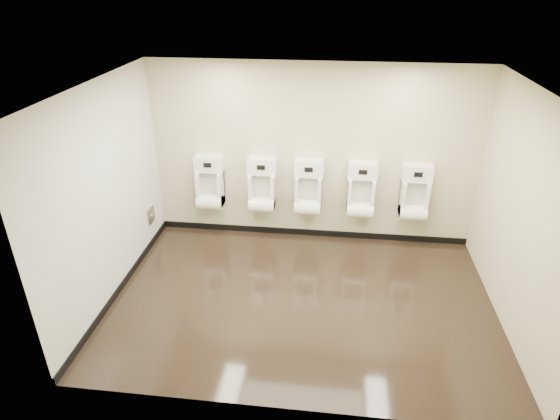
% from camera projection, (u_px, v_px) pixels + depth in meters
% --- Properties ---
extents(ground, '(5.00, 3.50, 0.00)m').
position_uv_depth(ground, '(302.00, 300.00, 6.23)').
color(ground, black).
rests_on(ground, ground).
extents(ceiling, '(5.00, 3.50, 0.00)m').
position_uv_depth(ceiling, '(308.00, 89.00, 4.95)').
color(ceiling, silver).
extents(back_wall, '(5.00, 0.02, 2.80)m').
position_uv_depth(back_wall, '(313.00, 155.00, 7.14)').
color(back_wall, beige).
rests_on(back_wall, ground).
extents(front_wall, '(5.00, 0.02, 2.80)m').
position_uv_depth(front_wall, '(290.00, 297.00, 4.05)').
color(front_wall, beige).
rests_on(front_wall, ground).
extents(left_wall, '(0.02, 3.50, 2.80)m').
position_uv_depth(left_wall, '(106.00, 196.00, 5.86)').
color(left_wall, beige).
rests_on(left_wall, ground).
extents(right_wall, '(0.02, 3.50, 2.80)m').
position_uv_depth(right_wall, '(523.00, 218.00, 5.33)').
color(right_wall, beige).
rests_on(right_wall, ground).
extents(tile_overlay_left, '(0.01, 3.50, 2.80)m').
position_uv_depth(tile_overlay_left, '(106.00, 196.00, 5.85)').
color(tile_overlay_left, white).
rests_on(tile_overlay_left, ground).
extents(skirting_back, '(5.00, 0.02, 0.10)m').
position_uv_depth(skirting_back, '(310.00, 232.00, 7.74)').
color(skirting_back, black).
rests_on(skirting_back, ground).
extents(skirting_left, '(0.02, 3.50, 0.10)m').
position_uv_depth(skirting_left, '(123.00, 284.00, 6.47)').
color(skirting_left, black).
rests_on(skirting_left, ground).
extents(access_panel, '(0.04, 0.25, 0.25)m').
position_uv_depth(access_panel, '(151.00, 215.00, 7.32)').
color(access_panel, '#9E9EA3').
rests_on(access_panel, left_wall).
extents(urinal_0, '(0.46, 0.34, 0.85)m').
position_uv_depth(urinal_0, '(210.00, 186.00, 7.42)').
color(urinal_0, white).
rests_on(urinal_0, back_wall).
extents(urinal_1, '(0.46, 0.34, 0.85)m').
position_uv_depth(urinal_1, '(262.00, 189.00, 7.33)').
color(urinal_1, white).
rests_on(urinal_1, back_wall).
extents(urinal_2, '(0.46, 0.34, 0.85)m').
position_uv_depth(urinal_2, '(308.00, 191.00, 7.25)').
color(urinal_2, white).
rests_on(urinal_2, back_wall).
extents(urinal_3, '(0.46, 0.34, 0.85)m').
position_uv_depth(urinal_3, '(361.00, 194.00, 7.17)').
color(urinal_3, white).
rests_on(urinal_3, back_wall).
extents(urinal_4, '(0.46, 0.34, 0.85)m').
position_uv_depth(urinal_4, '(414.00, 197.00, 7.08)').
color(urinal_4, white).
rests_on(urinal_4, back_wall).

